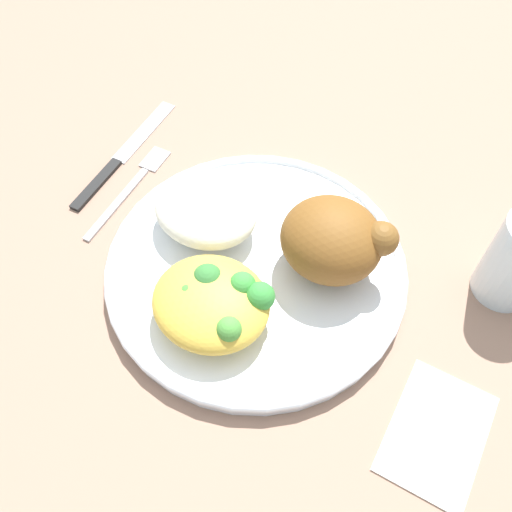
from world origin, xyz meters
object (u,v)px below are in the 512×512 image
knife (117,161)px  roasted_chicken (334,240)px  rice_pile (206,210)px  plate (256,267)px  napkin (437,433)px  mac_cheese_with_broccoli (213,301)px  fork (133,184)px

knife → roasted_chicken: bearing=-2.6°
roasted_chicken → rice_pile: roasted_chicken is taller
plate → napkin: bearing=-16.0°
mac_cheese_with_broccoli → fork: (-0.17, 0.10, -0.04)m
plate → roasted_chicken: bearing=31.1°
mac_cheese_with_broccoli → knife: 0.24m
plate → knife: 0.22m
plate → fork: bearing=170.4°
plate → mac_cheese_with_broccoli: bearing=-93.3°
mac_cheese_with_broccoli → napkin: mac_cheese_with_broccoli is taller
rice_pile → fork: rice_pile is taller
rice_pile → fork: bearing=172.8°
napkin → plate: bearing=164.0°
fork → knife: knife is taller
roasted_chicken → napkin: bearing=-33.1°
rice_pile → knife: bearing=167.4°
rice_pile → knife: rice_pile is taller
rice_pile → napkin: rice_pile is taller
plate → knife: size_ratio=1.52×
plate → fork: (-0.17, 0.03, -0.01)m
rice_pile → fork: 0.12m
napkin → knife: bearing=165.5°
roasted_chicken → mac_cheese_with_broccoli: size_ratio=0.98×
mac_cheese_with_broccoli → knife: size_ratio=0.55×
mac_cheese_with_broccoli → napkin: bearing=1.8°
plate → fork: 0.18m
napkin → mac_cheese_with_broccoli: bearing=-178.2°
knife → mac_cheese_with_broccoli: bearing=-28.9°
rice_pile → mac_cheese_with_broccoli: bearing=-52.8°
mac_cheese_with_broccoli → plate: bearing=86.7°
knife → napkin: (0.42, -0.11, -0.00)m
plate → fork: plate is taller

